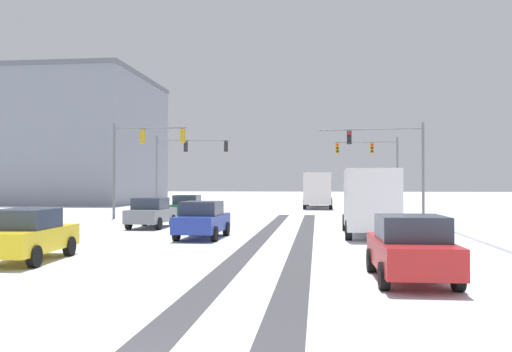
{
  "coord_description": "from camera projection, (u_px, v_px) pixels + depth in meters",
  "views": [
    {
      "loc": [
        3.33,
        -5.86,
        2.41
      ],
      "look_at": [
        0.0,
        23.99,
        2.8
      ],
      "focal_mm": 38.66,
      "sensor_mm": 36.0,
      "label": 1
    }
  ],
  "objects": [
    {
      "name": "wheel_track_left_lane",
      "position": [
        304.0,
        241.0,
        22.88
      ],
      "size": [
        0.79,
        37.69,
        0.01
      ],
      "primitive_type": "cube",
      "color": "#424247",
      "rests_on": "ground"
    },
    {
      "name": "car_grey_second",
      "position": [
        151.0,
        213.0,
        29.71
      ],
      "size": [
        1.89,
        4.13,
        1.62
      ],
      "color": "slate",
      "rests_on": "ground"
    },
    {
      "name": "traffic_signal_near_left",
      "position": [
        139.0,
        151.0,
        37.17
      ],
      "size": [
        5.2,
        0.56,
        6.5
      ],
      "color": "slate",
      "rests_on": "ground"
    },
    {
      "name": "office_building_far_left_block",
      "position": [
        66.0,
        140.0,
        67.09
      ],
      "size": [
        20.16,
        20.2,
        15.21
      ],
      "color": "gray",
      "rests_on": "ground"
    },
    {
      "name": "box_truck_delivery",
      "position": [
        369.0,
        200.0,
        25.42
      ],
      "size": [
        2.42,
        7.44,
        3.02
      ],
      "color": "silver",
      "rests_on": "ground"
    },
    {
      "name": "car_dark_green_lead",
      "position": [
        187.0,
        207.0,
        36.59
      ],
      "size": [
        1.94,
        4.15,
        1.62
      ],
      "color": "#194C2D",
      "rests_on": "ground"
    },
    {
      "name": "traffic_signal_near_right",
      "position": [
        393.0,
        153.0,
        37.48
      ],
      "size": [
        7.1,
        0.64,
        6.5
      ],
      "color": "slate",
      "rests_on": "ground"
    },
    {
      "name": "car_red_fifth",
      "position": [
        411.0,
        248.0,
        13.53
      ],
      "size": [
        1.88,
        4.12,
        1.62
      ],
      "color": "red",
      "rests_on": "ground"
    },
    {
      "name": "wheel_track_right_lane",
      "position": [
        258.0,
        240.0,
        23.09
      ],
      "size": [
        0.77,
        37.69,
        0.01
      ],
      "primitive_type": "cube",
      "color": "#424247",
      "rests_on": "ground"
    },
    {
      "name": "traffic_signal_far_right",
      "position": [
        375.0,
        158.0,
        49.24
      ],
      "size": [
        5.66,
        0.4,
        6.5
      ],
      "color": "slate",
      "rests_on": "ground"
    },
    {
      "name": "bus_oncoming",
      "position": [
        318.0,
        187.0,
        54.27
      ],
      "size": [
        2.83,
        11.05,
        3.38
      ],
      "color": "silver",
      "rests_on": "ground"
    },
    {
      "name": "car_blue_third",
      "position": [
        202.0,
        220.0,
        24.01
      ],
      "size": [
        1.93,
        4.15,
        1.62
      ],
      "color": "#233899",
      "rests_on": "ground"
    },
    {
      "name": "car_yellow_cab_fourth",
      "position": [
        27.0,
        235.0,
        16.94
      ],
      "size": [
        2.01,
        4.19,
        1.62
      ],
      "color": "yellow",
      "rests_on": "ground"
    },
    {
      "name": "traffic_signal_far_left",
      "position": [
        182.0,
        157.0,
        47.3
      ],
      "size": [
        6.4,
        0.73,
        6.5
      ],
      "color": "slate",
      "rests_on": "ground"
    }
  ]
}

